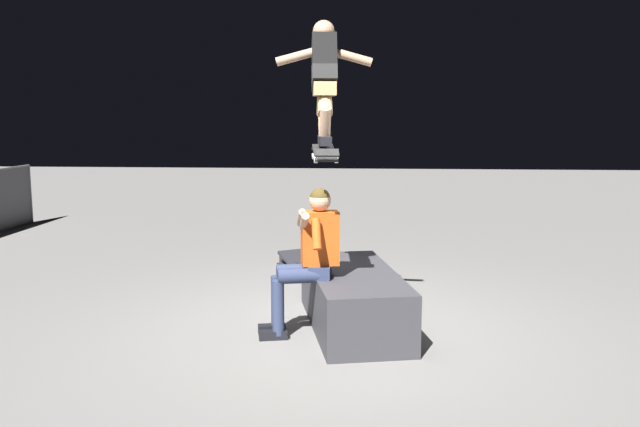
% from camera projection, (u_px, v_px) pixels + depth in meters
% --- Properties ---
extents(ground_plane, '(40.00, 40.00, 0.00)m').
position_uv_depth(ground_plane, '(333.00, 329.00, 6.29)').
color(ground_plane, slate).
extents(ledge_box_main, '(2.03, 1.19, 0.55)m').
position_uv_depth(ledge_box_main, '(353.00, 299.00, 6.33)').
color(ledge_box_main, '#38383D').
rests_on(ledge_box_main, ground).
extents(person_sitting_on_ledge, '(0.59, 0.78, 1.39)m').
position_uv_depth(person_sitting_on_ledge, '(308.00, 253.00, 6.02)').
color(person_sitting_on_ledge, '#2D3856').
rests_on(person_sitting_on_ledge, ground).
extents(skateboard, '(1.04, 0.32, 0.14)m').
position_uv_depth(skateboard, '(324.00, 153.00, 5.92)').
color(skateboard, black).
extents(skater_airborne, '(0.63, 0.89, 1.12)m').
position_uv_depth(skater_airborne, '(324.00, 76.00, 5.87)').
color(skater_airborne, black).
extents(kicker_ramp, '(1.38, 1.28, 0.31)m').
position_uv_depth(kicker_ramp, '(322.00, 269.00, 8.57)').
color(kicker_ramp, '#28282D').
rests_on(kicker_ramp, ground).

